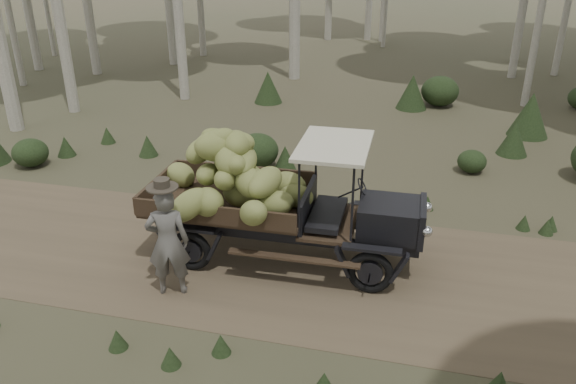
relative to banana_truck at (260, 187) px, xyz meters
name	(u,v)px	position (x,y,z in m)	size (l,w,h in m)	color
ground	(393,279)	(2.29, -0.14, -1.34)	(120.00, 120.00, 0.00)	#473D2B
dirt_track	(393,279)	(2.29, -0.14, -1.34)	(70.00, 4.00, 0.01)	brown
banana_truck	(260,187)	(0.00, 0.00, 0.00)	(4.86, 2.26, 2.38)	black
farmer	(168,241)	(-1.07, -1.34, -0.43)	(0.75, 0.61, 1.93)	#595651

